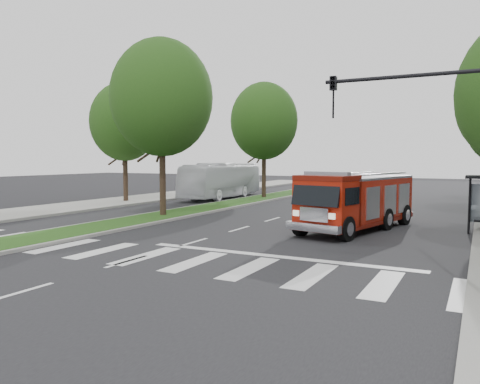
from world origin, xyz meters
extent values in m
plane|color=black|center=(0.00, 0.00, 0.00)|extent=(140.00, 140.00, 0.00)
cube|color=gray|center=(-14.50, 10.00, 0.07)|extent=(5.00, 80.00, 0.15)
cube|color=gray|center=(-6.00, 18.00, 0.07)|extent=(3.00, 50.00, 0.14)
cube|color=#154413|center=(-6.00, 18.00, 0.14)|extent=(2.60, 49.50, 0.02)
cylinder|color=black|center=(9.80, 7.40, 1.25)|extent=(0.08, 0.08, 2.50)
cylinder|color=black|center=(9.80, 8.60, 1.25)|extent=(0.08, 0.08, 2.50)
cylinder|color=black|center=(-6.00, 6.00, 2.31)|extent=(0.36, 0.36, 4.62)
ellipsoid|color=#0F380F|center=(-6.00, 6.00, 6.83)|extent=(5.80, 5.80, 6.67)
cylinder|color=black|center=(-6.00, 20.00, 2.20)|extent=(0.36, 0.36, 4.40)
ellipsoid|color=#0F380F|center=(-6.00, 20.00, 6.50)|extent=(5.60, 5.60, 6.44)
cylinder|color=black|center=(-14.00, 12.00, 2.09)|extent=(0.36, 0.36, 4.18)
ellipsoid|color=#0F380F|center=(-14.00, 12.00, 6.17)|extent=(5.20, 5.20, 5.98)
cylinder|color=black|center=(8.50, -3.50, 5.40)|extent=(4.00, 0.10, 0.10)
imported|color=black|center=(6.70, -3.50, 5.00)|extent=(0.18, 0.22, 1.10)
cylinder|color=black|center=(9.60, 20.00, 7.90)|extent=(1.80, 0.10, 0.10)
cube|color=black|center=(8.70, 20.00, 7.85)|extent=(0.45, 0.20, 0.12)
cube|color=#5D0E05|center=(5.07, 6.42, 0.47)|extent=(4.08, 8.28, 0.24)
cube|color=maroon|center=(5.24, 7.16, 1.47)|extent=(3.66, 6.44, 1.89)
cube|color=maroon|center=(4.42, 3.56, 1.47)|extent=(2.69, 2.19, 1.99)
cube|color=#B2B2B7|center=(5.24, 7.16, 2.46)|extent=(3.66, 6.44, 0.11)
cylinder|color=#B2B2B7|center=(4.41, 7.35, 2.65)|extent=(1.36, 5.56, 0.09)
cylinder|color=#B2B2B7|center=(6.07, 6.97, 2.65)|extent=(1.36, 5.56, 0.09)
cube|color=silver|center=(4.18, 2.50, 0.57)|extent=(2.47, 0.87, 0.33)
cube|color=#8C99A5|center=(4.42, 3.56, 2.75)|extent=(2.10, 0.79, 0.17)
cylinder|color=black|center=(3.29, 3.52, 0.52)|extent=(0.56, 1.09, 1.04)
cylinder|color=black|center=(5.42, 3.04, 0.52)|extent=(0.56, 1.09, 1.04)
cylinder|color=black|center=(4.18, 7.40, 0.52)|extent=(0.56, 1.09, 1.04)
cylinder|color=black|center=(6.30, 6.91, 0.52)|extent=(0.56, 1.09, 1.04)
cylinder|color=black|center=(4.68, 9.62, 0.52)|extent=(0.56, 1.09, 1.04)
cylinder|color=black|center=(6.81, 9.13, 0.52)|extent=(0.56, 1.09, 1.04)
imported|color=white|center=(-9.52, 19.08, 1.51)|extent=(3.00, 10.91, 3.01)
camera|label=1|loc=(10.26, -15.72, 3.38)|focal=35.00mm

